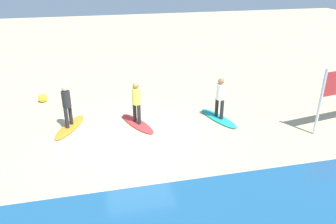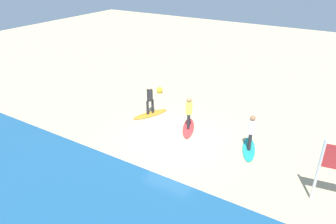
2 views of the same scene
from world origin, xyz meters
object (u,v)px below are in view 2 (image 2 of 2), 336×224
object	(u,v)px
surfer_teal	(251,130)
surfer_red	(189,110)
surfboard_teal	(249,149)
surfboard_red	(188,128)
surfer_orange	(150,98)
beach_ball	(160,90)
surfboard_orange	(150,114)

from	to	relation	value
surfer_teal	surfer_red	bearing A→B (deg)	-4.71
surfboard_teal	surfboard_red	xyz separation A→B (m)	(3.25, -0.27, 0.00)
surfer_red	surfer_orange	distance (m)	2.56
surfer_teal	beach_ball	bearing A→B (deg)	-26.16
surfer_red	beach_ball	size ratio (longest dim) A/B	4.25
surfboard_teal	surfboard_red	world-z (taller)	same
surfboard_teal	surfer_teal	world-z (taller)	surfer_teal
surfboard_teal	beach_ball	world-z (taller)	beach_ball
surfer_red	surfer_teal	bearing A→B (deg)	175.29
surfboard_teal	surfboard_orange	world-z (taller)	same
surfboard_teal	surfer_red	bearing A→B (deg)	-112.97
surfboard_teal	surfboard_orange	distance (m)	5.81
surfboard_teal	beach_ball	xyz separation A→B (m)	(7.06, -3.47, 0.15)
surfer_teal	surfer_red	xyz separation A→B (m)	(3.25, -0.27, 0.00)
surfboard_teal	surfboard_red	distance (m)	3.26
surfer_red	beach_ball	xyz separation A→B (m)	(3.81, -3.20, -0.84)
surfer_orange	surfboard_orange	bearing A→B (deg)	0.00
surfboard_red	beach_ball	xyz separation A→B (m)	(3.81, -3.20, 0.15)
surfboard_red	surfboard_orange	distance (m)	2.56
surfer_orange	beach_ball	distance (m)	3.29
surfer_red	surfboard_orange	distance (m)	2.74
surfboard_teal	surfer_teal	size ratio (longest dim) A/B	1.28
surfboard_teal	surfer_red	xyz separation A→B (m)	(3.25, -0.27, 0.99)
surfboard_red	surfer_red	xyz separation A→B (m)	(0.00, -0.00, 0.99)
beach_ball	surfboard_orange	bearing A→B (deg)	113.56
surfboard_red	beach_ball	distance (m)	4.98
surfer_red	surfboard_orange	size ratio (longest dim) A/B	0.78
surfboard_red	surfer_orange	world-z (taller)	surfer_orange
surfboard_red	surfer_orange	xyz separation A→B (m)	(2.54, -0.28, 0.99)
surfboard_red	surfboard_orange	world-z (taller)	same
surfer_orange	surfboard_teal	bearing A→B (deg)	174.54
surfer_teal	beach_ball	world-z (taller)	surfer_teal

